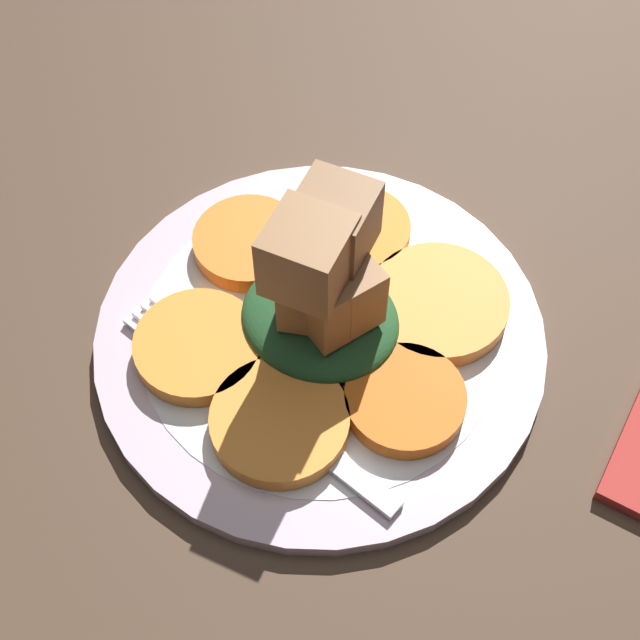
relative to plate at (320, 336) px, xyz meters
The scene contains 10 objects.
table_slab 1.52cm from the plate, ahead, with size 120.00×120.00×2.00cm, color #4C3828.
plate is the anchor object (origin of this frame).
carrot_slice_0 6.58cm from the plate, 16.78° to the right, with size 6.39×6.39×1.13cm, color orange.
carrot_slice_1 6.90cm from the plate, 42.29° to the left, with size 7.87×7.87×1.13cm, color orange.
carrot_slice_2 7.15cm from the plate, 101.54° to the left, with size 6.27×6.27×1.13cm, color orange.
carrot_slice_3 7.25cm from the plate, 155.96° to the left, with size 6.53×6.53×1.13cm, color orange.
carrot_slice_4 6.87cm from the plate, 137.90° to the right, with size 6.98×6.98×1.13cm, color orange.
carrot_slice_5 6.44cm from the plate, 79.10° to the right, with size 7.24×7.24×1.13cm, color orange.
center_pile 4.55cm from the plate, ahead, with size 8.85×7.96×9.94cm.
fork 5.73cm from the plate, 99.30° to the right, with size 18.45×5.04×0.40cm.
Camera 1 is at (13.57, -23.48, 44.57)cm, focal length 50.00 mm.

